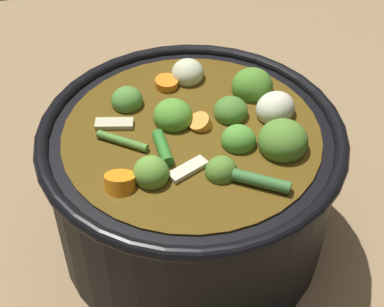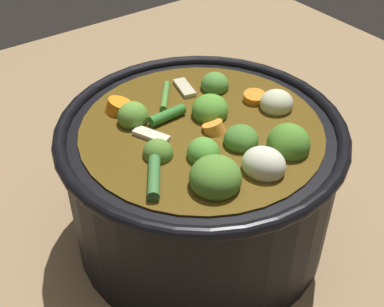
% 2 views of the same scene
% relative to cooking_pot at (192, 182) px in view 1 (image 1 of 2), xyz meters
% --- Properties ---
extents(ground_plane, '(1.10, 1.10, 0.00)m').
position_rel_cooking_pot_xyz_m(ground_plane, '(-0.00, -0.00, -0.08)').
color(ground_plane, '#8C704C').
extents(cooking_pot, '(0.28, 0.28, 0.17)m').
position_rel_cooking_pot_xyz_m(cooking_pot, '(0.00, 0.00, 0.00)').
color(cooking_pot, black).
rests_on(cooking_pot, ground_plane).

